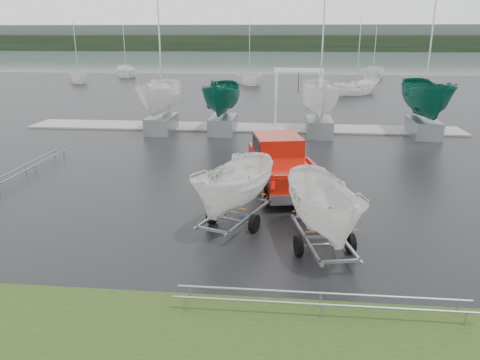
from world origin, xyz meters
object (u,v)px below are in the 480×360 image
trailer_parked (235,147)px  boat_hoist (298,90)px  pickup_truck (281,161)px  trailer_hitched (327,162)px

trailer_parked → boat_hoist: size_ratio=1.25×
pickup_truck → trailer_hitched: trailer_hitched is taller
pickup_truck → boat_hoist: 12.88m
pickup_truck → trailer_parked: size_ratio=1.25×
pickup_truck → boat_hoist: boat_hoist is taller
pickup_truck → trailer_hitched: (1.40, -6.43, 1.74)m
trailer_hitched → boat_hoist: size_ratio=1.26×
boat_hoist → trailer_hitched: bearing=-88.7°
trailer_hitched → boat_hoist: trailer_hitched is taller
trailer_parked → boat_hoist: 17.66m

